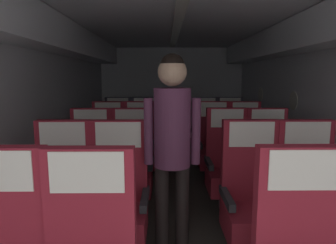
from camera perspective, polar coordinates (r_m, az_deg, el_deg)
ground at (r=3.67m, az=1.97°, el=-14.56°), size 3.57×7.58×0.02m
fuselage_shell at (r=3.63m, az=1.93°, el=11.01°), size 3.45×7.23×2.18m
seat_b_left_window at (r=2.50m, az=-19.80°, el=-14.73°), size 0.47×0.46×1.10m
seat_b_left_aisle at (r=2.40m, az=-9.62°, el=-15.42°), size 0.47×0.46×1.10m
seat_b_right_aisle at (r=2.62m, az=25.46°, el=-14.04°), size 0.47×0.46×1.10m
seat_b_right_window at (r=2.47m, az=15.95°, el=-14.87°), size 0.47×0.46×1.10m
seat_c_left_window at (r=3.31m, az=-14.81°, el=-8.71°), size 0.47×0.46×1.10m
seat_c_left_aisle at (r=3.25m, az=-7.06°, el=-8.86°), size 0.47×0.46×1.10m
seat_c_right_aisle at (r=3.40m, az=18.80°, el=-8.44°), size 0.47×0.46×1.10m
seat_c_right_window at (r=3.30m, az=11.42°, el=-8.65°), size 0.47×0.46×1.10m
seat_d_left_window at (r=4.18m, az=-11.59°, el=-5.01°), size 0.47×0.46×1.10m
seat_d_left_aisle at (r=4.12m, az=-5.47°, el=-5.05°), size 0.47×0.46×1.10m
seat_d_right_aisle at (r=4.23m, az=14.77°, el=-4.93°), size 0.47×0.46×1.10m
seat_d_right_window at (r=4.16m, az=8.88°, el=-4.98°), size 0.47×0.46×1.10m
seat_e_left_window at (r=5.04m, az=-9.69°, el=-2.62°), size 0.47×0.46×1.10m
seat_e_left_aisle at (r=4.99m, az=-4.59°, el=-2.62°), size 0.47×0.46×1.10m
seat_e_right_aisle at (r=5.10m, az=11.97°, el=-2.54°), size 0.47×0.46×1.10m
seat_e_right_window at (r=5.03m, az=7.18°, el=-2.58°), size 0.47×0.46×1.10m
flight_attendant at (r=2.24m, az=0.82°, el=-2.74°), size 0.43×0.28×1.61m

